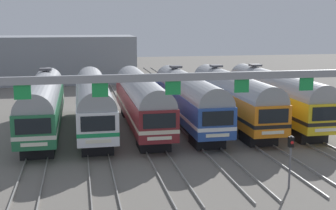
{
  "coord_description": "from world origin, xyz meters",
  "views": [
    {
      "loc": [
        -7.4,
        -38.89,
        9.45
      ],
      "look_at": [
        0.27,
        -0.12,
        2.09
      ],
      "focal_mm": 48.68,
      "sensor_mm": 36.0,
      "label": 1
    }
  ],
  "objects_px": {
    "catenary_gantry": "(208,91)",
    "yard_signal_mast": "(291,152)",
    "commuter_train_yellow": "(275,95)",
    "commuter_train_green": "(43,102)",
    "commuter_train_white": "(93,101)",
    "commuter_train_blue": "(188,98)",
    "commuter_train_orange": "(232,96)",
    "commuter_train_maroon": "(141,99)"
  },
  "relations": [
    {
      "from": "commuter_train_green",
      "to": "yard_signal_mast",
      "type": "xyz_separation_m",
      "value": [
        14.58,
        -16.02,
        -0.53
      ]
    },
    {
      "from": "commuter_train_yellow",
      "to": "yard_signal_mast",
      "type": "height_order",
      "value": "commuter_train_yellow"
    },
    {
      "from": "commuter_train_yellow",
      "to": "yard_signal_mast",
      "type": "distance_m",
      "value": 17.21
    },
    {
      "from": "commuter_train_yellow",
      "to": "commuter_train_white",
      "type": "bearing_deg",
      "value": -179.99
    },
    {
      "from": "commuter_train_maroon",
      "to": "commuter_train_green",
      "type": "bearing_deg",
      "value": 179.97
    },
    {
      "from": "commuter_train_blue",
      "to": "commuter_train_yellow",
      "type": "height_order",
      "value": "same"
    },
    {
      "from": "catenary_gantry",
      "to": "yard_signal_mast",
      "type": "bearing_deg",
      "value": -31.21
    },
    {
      "from": "commuter_train_blue",
      "to": "commuter_train_yellow",
      "type": "bearing_deg",
      "value": 0.0
    },
    {
      "from": "commuter_train_green",
      "to": "commuter_train_maroon",
      "type": "height_order",
      "value": "commuter_train_green"
    },
    {
      "from": "commuter_train_green",
      "to": "commuter_train_maroon",
      "type": "distance_m",
      "value": 8.33
    },
    {
      "from": "commuter_train_yellow",
      "to": "catenary_gantry",
      "type": "bearing_deg",
      "value": -127.65
    },
    {
      "from": "commuter_train_white",
      "to": "commuter_train_blue",
      "type": "height_order",
      "value": "commuter_train_blue"
    },
    {
      "from": "commuter_train_white",
      "to": "commuter_train_yellow",
      "type": "relative_size",
      "value": 1.0
    },
    {
      "from": "commuter_train_yellow",
      "to": "yard_signal_mast",
      "type": "relative_size",
      "value": 5.82
    },
    {
      "from": "commuter_train_blue",
      "to": "yard_signal_mast",
      "type": "xyz_separation_m",
      "value": [
        2.08,
        -16.02,
        -0.53
      ]
    },
    {
      "from": "commuter_train_maroon",
      "to": "commuter_train_yellow",
      "type": "height_order",
      "value": "commuter_train_yellow"
    },
    {
      "from": "commuter_train_orange",
      "to": "commuter_train_yellow",
      "type": "bearing_deg",
      "value": 0.0
    },
    {
      "from": "commuter_train_green",
      "to": "commuter_train_maroon",
      "type": "bearing_deg",
      "value": -0.03
    },
    {
      "from": "commuter_train_orange",
      "to": "catenary_gantry",
      "type": "relative_size",
      "value": 0.69
    },
    {
      "from": "commuter_train_white",
      "to": "commuter_train_maroon",
      "type": "bearing_deg",
      "value": 0.0
    },
    {
      "from": "commuter_train_yellow",
      "to": "commuter_train_blue",
      "type": "bearing_deg",
      "value": 180.0
    },
    {
      "from": "catenary_gantry",
      "to": "yard_signal_mast",
      "type": "xyz_separation_m",
      "value": [
        4.17,
        -2.52,
        -3.2
      ]
    },
    {
      "from": "commuter_train_maroon",
      "to": "yard_signal_mast",
      "type": "distance_m",
      "value": 17.2
    },
    {
      "from": "commuter_train_maroon",
      "to": "commuter_train_orange",
      "type": "relative_size",
      "value": 1.0
    },
    {
      "from": "commuter_train_green",
      "to": "commuter_train_white",
      "type": "bearing_deg",
      "value": -0.06
    },
    {
      "from": "yard_signal_mast",
      "to": "commuter_train_orange",
      "type": "bearing_deg",
      "value": 82.59
    },
    {
      "from": "commuter_train_green",
      "to": "catenary_gantry",
      "type": "xyz_separation_m",
      "value": [
        10.41,
        -13.5,
        2.67
      ]
    },
    {
      "from": "commuter_train_blue",
      "to": "commuter_train_orange",
      "type": "xyz_separation_m",
      "value": [
        4.17,
        0.0,
        0.0
      ]
    },
    {
      "from": "commuter_train_blue",
      "to": "catenary_gantry",
      "type": "distance_m",
      "value": 13.92
    },
    {
      "from": "commuter_train_blue",
      "to": "commuter_train_orange",
      "type": "distance_m",
      "value": 4.17
    },
    {
      "from": "commuter_train_maroon",
      "to": "commuter_train_blue",
      "type": "relative_size",
      "value": 1.0
    },
    {
      "from": "commuter_train_white",
      "to": "commuter_train_orange",
      "type": "height_order",
      "value": "commuter_train_orange"
    },
    {
      "from": "commuter_train_maroon",
      "to": "commuter_train_orange",
      "type": "bearing_deg",
      "value": 0.03
    },
    {
      "from": "commuter_train_blue",
      "to": "yard_signal_mast",
      "type": "bearing_deg",
      "value": -82.59
    },
    {
      "from": "commuter_train_green",
      "to": "commuter_train_white",
      "type": "xyz_separation_m",
      "value": [
        4.17,
        -0.0,
        -0.0
      ]
    },
    {
      "from": "commuter_train_blue",
      "to": "commuter_train_white",
      "type": "bearing_deg",
      "value": -179.97
    },
    {
      "from": "catenary_gantry",
      "to": "yard_signal_mast",
      "type": "distance_m",
      "value": 5.83
    },
    {
      "from": "commuter_train_yellow",
      "to": "catenary_gantry",
      "type": "xyz_separation_m",
      "value": [
        -10.41,
        -13.5,
        2.67
      ]
    },
    {
      "from": "commuter_train_yellow",
      "to": "commuter_train_maroon",
      "type": "bearing_deg",
      "value": -179.98
    },
    {
      "from": "commuter_train_white",
      "to": "commuter_train_yellow",
      "type": "xyz_separation_m",
      "value": [
        16.66,
        0.0,
        0.0
      ]
    },
    {
      "from": "commuter_train_green",
      "to": "yard_signal_mast",
      "type": "distance_m",
      "value": 21.67
    },
    {
      "from": "commuter_train_white",
      "to": "commuter_train_yellow",
      "type": "bearing_deg",
      "value": 0.01
    }
  ]
}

